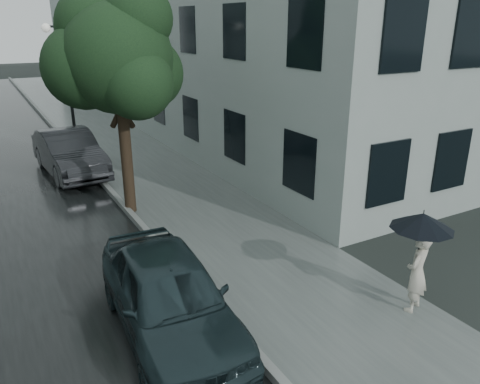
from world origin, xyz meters
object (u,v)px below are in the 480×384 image
pedestrian (417,273)px  street_tree (117,57)px  car_far (69,153)px  car_near (169,296)px  lamp_post (64,81)px

pedestrian → street_tree: bearing=-88.6°
pedestrian → car_far: size_ratio=0.33×
pedestrian → car_near: 4.30m
street_tree → car_far: street_tree is taller
pedestrian → car_near: bearing=-41.9°
street_tree → lamp_post: 7.11m
street_tree → car_near: (-1.02, -5.63, -3.34)m
lamp_post → car_far: (-0.59, -2.84, -2.03)m
car_far → street_tree: bearing=-83.7°
street_tree → car_far: 5.37m
lamp_post → car_far: 3.54m
lamp_post → car_near: 12.82m
street_tree → car_far: (-0.75, 4.15, -3.32)m
pedestrian → lamp_post: 14.61m
car_far → pedestrian: bearing=-75.5°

